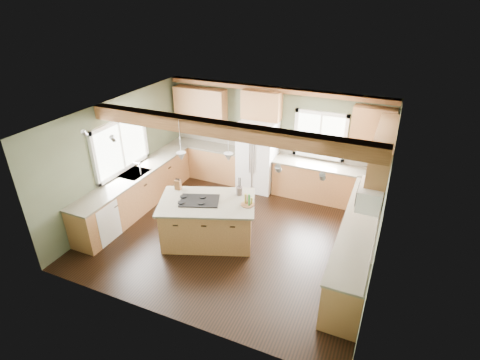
% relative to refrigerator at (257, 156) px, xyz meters
% --- Properties ---
extents(floor, '(5.60, 5.60, 0.00)m').
position_rel_refrigerator_xyz_m(floor, '(0.30, -2.12, -0.90)').
color(floor, black).
rests_on(floor, ground).
extents(ceiling, '(5.60, 5.60, 0.00)m').
position_rel_refrigerator_xyz_m(ceiling, '(0.30, -2.12, 1.70)').
color(ceiling, silver).
rests_on(ceiling, wall_back).
extents(wall_back, '(5.60, 0.00, 5.60)m').
position_rel_refrigerator_xyz_m(wall_back, '(0.30, 0.38, 0.40)').
color(wall_back, '#444934').
rests_on(wall_back, ground).
extents(wall_left, '(0.00, 5.00, 5.00)m').
position_rel_refrigerator_xyz_m(wall_left, '(-2.50, -2.12, 0.40)').
color(wall_left, '#444934').
rests_on(wall_left, ground).
extents(wall_right, '(0.00, 5.00, 5.00)m').
position_rel_refrigerator_xyz_m(wall_right, '(3.10, -2.12, 0.40)').
color(wall_right, '#444934').
rests_on(wall_right, ground).
extents(ceiling_beam, '(5.55, 0.26, 0.26)m').
position_rel_refrigerator_xyz_m(ceiling_beam, '(0.30, -2.52, 1.57)').
color(ceiling_beam, '#502B16').
rests_on(ceiling_beam, ceiling).
extents(soffit_trim, '(5.55, 0.20, 0.10)m').
position_rel_refrigerator_xyz_m(soffit_trim, '(0.30, 0.28, 1.64)').
color(soffit_trim, '#502B16').
rests_on(soffit_trim, ceiling).
extents(backsplash_back, '(5.58, 0.03, 0.58)m').
position_rel_refrigerator_xyz_m(backsplash_back, '(0.30, 0.36, 0.31)').
color(backsplash_back, brown).
rests_on(backsplash_back, wall_back).
extents(backsplash_right, '(0.03, 3.70, 0.58)m').
position_rel_refrigerator_xyz_m(backsplash_right, '(3.08, -2.07, 0.31)').
color(backsplash_right, brown).
rests_on(backsplash_right, wall_right).
extents(base_cab_back_left, '(2.02, 0.60, 0.88)m').
position_rel_refrigerator_xyz_m(base_cab_back_left, '(-1.49, 0.08, -0.46)').
color(base_cab_back_left, brown).
rests_on(base_cab_back_left, floor).
extents(counter_back_left, '(2.06, 0.64, 0.04)m').
position_rel_refrigerator_xyz_m(counter_back_left, '(-1.49, 0.08, 0.00)').
color(counter_back_left, '#464034').
rests_on(counter_back_left, base_cab_back_left).
extents(base_cab_back_right, '(2.62, 0.60, 0.88)m').
position_rel_refrigerator_xyz_m(base_cab_back_right, '(1.79, 0.08, -0.46)').
color(base_cab_back_right, brown).
rests_on(base_cab_back_right, floor).
extents(counter_back_right, '(2.66, 0.64, 0.04)m').
position_rel_refrigerator_xyz_m(counter_back_right, '(1.79, 0.08, 0.00)').
color(counter_back_right, '#464034').
rests_on(counter_back_right, base_cab_back_right).
extents(base_cab_left, '(0.60, 3.70, 0.88)m').
position_rel_refrigerator_xyz_m(base_cab_left, '(-2.20, -2.07, -0.46)').
color(base_cab_left, brown).
rests_on(base_cab_left, floor).
extents(counter_left, '(0.64, 3.74, 0.04)m').
position_rel_refrigerator_xyz_m(counter_left, '(-2.20, -2.07, 0.00)').
color(counter_left, '#464034').
rests_on(counter_left, base_cab_left).
extents(base_cab_right, '(0.60, 3.70, 0.88)m').
position_rel_refrigerator_xyz_m(base_cab_right, '(2.80, -2.07, -0.46)').
color(base_cab_right, brown).
rests_on(base_cab_right, floor).
extents(counter_right, '(0.64, 3.74, 0.04)m').
position_rel_refrigerator_xyz_m(counter_right, '(2.80, -2.07, 0.00)').
color(counter_right, '#464034').
rests_on(counter_right, base_cab_right).
extents(upper_cab_back_left, '(1.40, 0.35, 0.90)m').
position_rel_refrigerator_xyz_m(upper_cab_back_left, '(-1.69, 0.21, 1.05)').
color(upper_cab_back_left, brown).
rests_on(upper_cab_back_left, wall_back).
extents(upper_cab_over_fridge, '(0.96, 0.35, 0.70)m').
position_rel_refrigerator_xyz_m(upper_cab_over_fridge, '(-0.00, 0.21, 1.25)').
color(upper_cab_over_fridge, brown).
rests_on(upper_cab_over_fridge, wall_back).
extents(upper_cab_right, '(0.35, 2.20, 0.90)m').
position_rel_refrigerator_xyz_m(upper_cab_right, '(2.92, -1.22, 1.05)').
color(upper_cab_right, brown).
rests_on(upper_cab_right, wall_right).
extents(upper_cab_back_corner, '(0.90, 0.35, 0.90)m').
position_rel_refrigerator_xyz_m(upper_cab_back_corner, '(2.60, 0.21, 1.05)').
color(upper_cab_back_corner, brown).
rests_on(upper_cab_back_corner, wall_back).
extents(window_left, '(0.04, 1.60, 1.05)m').
position_rel_refrigerator_xyz_m(window_left, '(-2.48, -2.07, 0.65)').
color(window_left, white).
rests_on(window_left, wall_left).
extents(window_back, '(1.10, 0.04, 1.00)m').
position_rel_refrigerator_xyz_m(window_back, '(1.45, 0.36, 0.65)').
color(window_back, white).
rests_on(window_back, wall_back).
extents(sink, '(0.50, 0.65, 0.03)m').
position_rel_refrigerator_xyz_m(sink, '(-2.20, -2.07, 0.01)').
color(sink, '#262628').
rests_on(sink, counter_left).
extents(faucet, '(0.02, 0.02, 0.28)m').
position_rel_refrigerator_xyz_m(faucet, '(-2.02, -2.07, 0.15)').
color(faucet, '#B2B2B7').
rests_on(faucet, sink).
extents(dishwasher, '(0.60, 0.60, 0.84)m').
position_rel_refrigerator_xyz_m(dishwasher, '(-2.19, -3.37, -0.47)').
color(dishwasher, white).
rests_on(dishwasher, floor).
extents(oven, '(0.60, 0.72, 0.84)m').
position_rel_refrigerator_xyz_m(oven, '(2.79, -3.37, -0.47)').
color(oven, white).
rests_on(oven, floor).
extents(microwave, '(0.40, 0.70, 0.38)m').
position_rel_refrigerator_xyz_m(microwave, '(2.88, -2.17, 0.65)').
color(microwave, white).
rests_on(microwave, wall_right).
extents(pendant_left, '(0.18, 0.18, 0.16)m').
position_rel_refrigerator_xyz_m(pendant_left, '(-0.51, -2.67, 0.98)').
color(pendant_left, '#B2B2B7').
rests_on(pendant_left, ceiling).
extents(pendant_right, '(0.18, 0.18, 0.16)m').
position_rel_refrigerator_xyz_m(pendant_right, '(0.31, -2.36, 0.98)').
color(pendant_right, '#B2B2B7').
rests_on(pendant_right, ceiling).
extents(refrigerator, '(0.90, 0.74, 1.80)m').
position_rel_refrigerator_xyz_m(refrigerator, '(0.00, 0.00, 0.00)').
color(refrigerator, white).
rests_on(refrigerator, floor).
extents(island, '(2.03, 1.64, 0.88)m').
position_rel_refrigerator_xyz_m(island, '(-0.10, -2.52, -0.46)').
color(island, brown).
rests_on(island, floor).
extents(island_top, '(2.18, 1.79, 0.04)m').
position_rel_refrigerator_xyz_m(island_top, '(-0.10, -2.52, 0.00)').
color(island_top, '#464034').
rests_on(island_top, island).
extents(cooktop, '(0.90, 0.75, 0.02)m').
position_rel_refrigerator_xyz_m(cooktop, '(-0.24, -2.57, 0.03)').
color(cooktop, black).
rests_on(cooktop, island_top).
extents(knife_block, '(0.13, 0.11, 0.21)m').
position_rel_refrigerator_xyz_m(knife_block, '(-0.88, -2.32, 0.12)').
color(knife_block, brown).
rests_on(knife_block, island_top).
extents(utensil_crock, '(0.18, 0.18, 0.17)m').
position_rel_refrigerator_xyz_m(utensil_crock, '(0.38, -2.02, 0.11)').
color(utensil_crock, '#3B352F').
rests_on(utensil_crock, island_top).
extents(bottle_tray, '(0.34, 0.34, 0.24)m').
position_rel_refrigerator_xyz_m(bottle_tray, '(0.69, -2.32, 0.14)').
color(bottle_tray, '#5B321B').
rests_on(bottle_tray, island_top).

